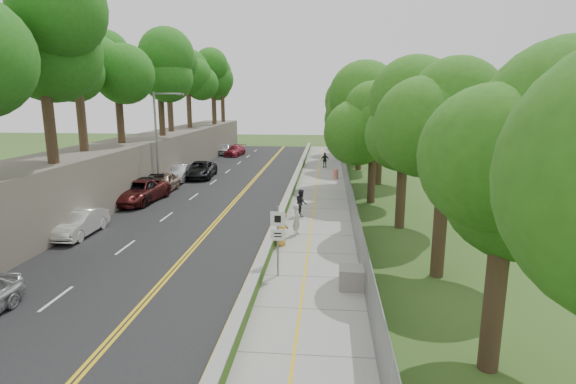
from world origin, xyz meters
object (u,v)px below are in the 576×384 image
(car_1, at_px, (79,223))
(concrete_block, at_px, (355,278))
(car_2, at_px, (139,192))
(painter_0, at_px, (281,231))
(construction_barrel, at_px, (335,174))
(person_far, at_px, (325,160))
(streetlight, at_px, (159,135))
(signpost, at_px, (278,233))

(car_1, bearing_deg, concrete_block, -21.81)
(car_2, relative_size, painter_0, 3.58)
(construction_barrel, height_order, person_far, person_far)
(concrete_block, bearing_deg, car_2, 137.28)
(car_2, bearing_deg, concrete_block, -36.83)
(streetlight, height_order, car_1, streetlight)
(streetlight, distance_m, concrete_block, 23.65)
(signpost, distance_m, painter_0, 4.18)
(car_2, height_order, painter_0, painter_0)
(concrete_block, bearing_deg, car_1, 158.92)
(streetlight, bearing_deg, construction_barrel, 25.09)
(signpost, bearing_deg, streetlight, 124.08)
(concrete_block, xyz_separation_m, person_far, (-1.50, 31.28, 0.40))
(streetlight, relative_size, person_far, 4.80)
(car_2, bearing_deg, person_far, 58.49)
(streetlight, height_order, painter_0, streetlight)
(construction_barrel, distance_m, painter_0, 19.93)
(signpost, height_order, person_far, signpost)
(construction_barrel, relative_size, painter_0, 0.56)
(signpost, xyz_separation_m, car_2, (-11.65, 12.77, -1.12))
(streetlight, bearing_deg, concrete_block, -50.64)
(signpost, distance_m, car_2, 17.32)
(streetlight, height_order, construction_barrel, streetlight)
(construction_barrel, bearing_deg, signpost, -96.69)
(construction_barrel, bearing_deg, concrete_block, -88.91)
(concrete_block, xyz_separation_m, painter_0, (-3.55, 5.00, 0.37))
(signpost, distance_m, car_1, 12.64)
(construction_barrel, relative_size, concrete_block, 0.70)
(person_far, bearing_deg, construction_barrel, 80.17)
(painter_0, bearing_deg, concrete_block, -133.50)
(concrete_block, relative_size, car_1, 0.30)
(car_2, relative_size, person_far, 3.46)
(car_2, height_order, person_far, person_far)
(signpost, height_order, painter_0, signpost)
(car_1, bearing_deg, signpost, -22.95)
(signpost, xyz_separation_m, construction_barrel, (2.78, 23.71, -1.46))
(construction_barrel, height_order, car_2, car_2)
(car_2, bearing_deg, streetlight, 94.03)
(car_1, bearing_deg, car_2, 89.27)
(car_2, distance_m, painter_0, 14.34)
(streetlight, height_order, car_2, streetlight)
(concrete_block, bearing_deg, painter_0, 125.37)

